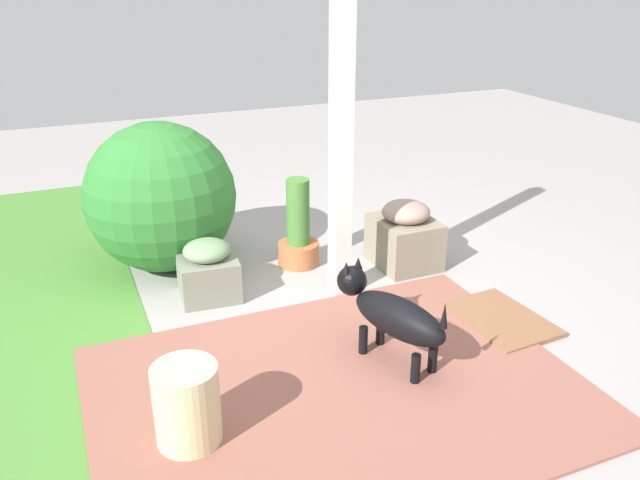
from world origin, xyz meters
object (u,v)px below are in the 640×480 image
object	(u,v)px
terracotta_pot_tall	(298,234)
stone_planter_nearest	(404,236)
ceramic_urn	(187,406)
porch_pillar	(341,134)
doormat	(500,319)
dog	(391,313)
stone_planter_mid	(208,271)
round_shrub	(161,197)

from	to	relation	value
terracotta_pot_tall	stone_planter_nearest	bearing A→B (deg)	-113.84
stone_planter_nearest	ceramic_urn	distance (m)	2.21
porch_pillar	ceramic_urn	size ratio (longest dim) A/B	5.37
stone_planter_nearest	doormat	size ratio (longest dim) A/B	0.76
porch_pillar	ceramic_urn	world-z (taller)	porch_pillar
terracotta_pot_tall	ceramic_urn	size ratio (longest dim) A/B	1.61
stone_planter_nearest	dog	size ratio (longest dim) A/B	0.66
stone_planter_mid	doormat	xyz separation A→B (m)	(-1.00, -1.52, -0.17)
stone_planter_mid	round_shrub	bearing A→B (deg)	16.00
stone_planter_nearest	stone_planter_mid	size ratio (longest dim) A/B	1.21
stone_planter_nearest	ceramic_urn	bearing A→B (deg)	124.89
stone_planter_nearest	terracotta_pot_tall	world-z (taller)	terracotta_pot_tall
porch_pillar	terracotta_pot_tall	size ratio (longest dim) A/B	3.33
stone_planter_mid	ceramic_urn	bearing A→B (deg)	162.44
round_shrub	terracotta_pot_tall	xyz separation A→B (m)	(-0.34, -0.87, -0.28)
terracotta_pot_tall	dog	bearing A→B (deg)	-179.86
round_shrub	terracotta_pot_tall	distance (m)	0.98
porch_pillar	doormat	bearing A→B (deg)	-134.25
dog	stone_planter_mid	bearing A→B (deg)	32.71
round_shrub	doormat	distance (m)	2.36
doormat	terracotta_pot_tall	bearing A→B (deg)	33.32
stone_planter_mid	ceramic_urn	xyz separation A→B (m)	(-1.33, 0.42, 0.01)
terracotta_pot_tall	dog	world-z (taller)	terracotta_pot_tall
dog	stone_planter_nearest	bearing A→B (deg)	-33.18
stone_planter_mid	ceramic_urn	distance (m)	1.40
stone_planter_nearest	round_shrub	world-z (taller)	round_shrub
porch_pillar	ceramic_urn	distance (m)	1.81
porch_pillar	round_shrub	bearing A→B (deg)	47.84
stone_planter_mid	stone_planter_nearest	bearing A→B (deg)	-92.80
porch_pillar	stone_planter_nearest	world-z (taller)	porch_pillar
stone_planter_mid	terracotta_pot_tall	size ratio (longest dim) A/B	0.62
stone_planter_mid	round_shrub	size ratio (longest dim) A/B	0.38
round_shrub	dog	size ratio (longest dim) A/B	1.43
terracotta_pot_tall	round_shrub	bearing A→B (deg)	68.76
round_shrub	ceramic_urn	size ratio (longest dim) A/B	2.62
ceramic_urn	terracotta_pot_tall	bearing A→B (deg)	-35.81
round_shrub	ceramic_urn	bearing A→B (deg)	172.31
stone_planter_nearest	ceramic_urn	world-z (taller)	stone_planter_nearest
terracotta_pot_tall	ceramic_urn	distance (m)	1.93
doormat	ceramic_urn	bearing A→B (deg)	99.57
stone_planter_mid	ceramic_urn	world-z (taller)	ceramic_urn
dog	ceramic_urn	xyz separation A→B (m)	(-0.22, 1.13, -0.09)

